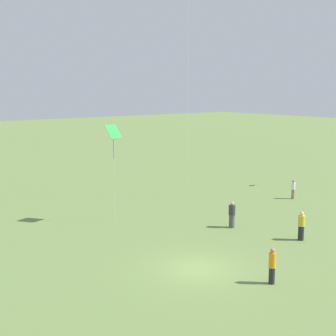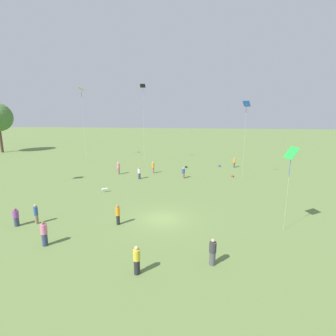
% 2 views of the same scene
% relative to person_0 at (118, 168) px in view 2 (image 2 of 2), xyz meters
% --- Properties ---
extents(ground_plane, '(240.00, 240.00, 0.00)m').
position_rel_person_0_xyz_m(ground_plane, '(-16.09, -8.96, -0.95)').
color(ground_plane, olive).
extents(person_0, '(0.59, 0.59, 1.92)m').
position_rel_person_0_xyz_m(person_0, '(0.00, 0.00, 0.00)').
color(person_0, '#847056').
rests_on(person_0, ground_plane).
extents(person_1, '(0.56, 0.56, 1.70)m').
position_rel_person_0_xyz_m(person_1, '(-2.37, -3.79, -0.12)').
color(person_1, '#333D5B').
rests_on(person_1, ground_plane).
extents(person_2, '(0.48, 0.48, 1.84)m').
position_rel_person_0_xyz_m(person_2, '(1.26, -5.19, -0.03)').
color(person_2, '#847056').
rests_on(person_2, ground_plane).
extents(person_3, '(0.53, 0.53, 1.92)m').
position_rel_person_0_xyz_m(person_3, '(-21.81, -1.02, -0.01)').
color(person_3, '#333D5B').
rests_on(person_3, ground_plane).
extents(person_4, '(0.61, 0.61, 1.81)m').
position_rel_person_0_xyz_m(person_4, '(-22.92, -13.10, -0.06)').
color(person_4, '#4C4C51').
rests_on(person_4, ground_plane).
extents(person_6, '(0.45, 0.45, 1.75)m').
position_rel_person_0_xyz_m(person_6, '(6.94, -18.43, -0.07)').
color(person_6, '#4C4C51').
rests_on(person_6, ground_plane).
extents(person_7, '(0.56, 0.56, 1.62)m').
position_rel_person_0_xyz_m(person_7, '(-18.94, 3.28, -0.17)').
color(person_7, '#333D5B').
rests_on(person_7, ground_plane).
extents(person_8, '(0.65, 0.65, 1.59)m').
position_rel_person_0_xyz_m(person_8, '(-1.28, -10.06, -0.19)').
color(person_8, '#847056').
rests_on(person_8, ground_plane).
extents(person_9, '(0.57, 0.57, 1.85)m').
position_rel_person_0_xyz_m(person_9, '(-24.40, -8.50, -0.04)').
color(person_9, '#232328').
rests_on(person_9, ground_plane).
extents(person_10, '(0.49, 0.49, 1.78)m').
position_rel_person_0_xyz_m(person_10, '(-18.29, 1.86, -0.05)').
color(person_10, '#847056').
rests_on(person_10, ground_plane).
extents(person_11, '(0.50, 0.50, 1.81)m').
position_rel_person_0_xyz_m(person_11, '(-17.68, -5.28, -0.04)').
color(person_11, '#232328').
rests_on(person_11, ground_plane).
extents(kite_1, '(1.43, 1.40, 13.91)m').
position_rel_person_0_xyz_m(kite_1, '(11.81, 10.39, 12.22)').
color(kite_1, orange).
rests_on(kite_1, ground_plane).
extents(kite_4, '(0.78, 0.96, 14.19)m').
position_rel_person_0_xyz_m(kite_4, '(9.07, -2.19, 12.30)').
color(kite_4, black).
rests_on(kite_4, ground_plane).
extents(kite_6, '(1.23, 0.94, 6.94)m').
position_rel_person_0_xyz_m(kite_6, '(-17.31, -19.22, 5.37)').
color(kite_6, green).
rests_on(kite_6, ground_plane).
extents(kite_7, '(1.01, 1.10, 10.94)m').
position_rel_person_0_xyz_m(kite_7, '(-1.14, -18.45, 9.23)').
color(kite_7, blue).
rests_on(kite_7, ground_plane).
extents(dog_0, '(0.60, 0.74, 0.51)m').
position_rel_person_0_xyz_m(dog_0, '(-8.93, -0.98, -0.59)').
color(dog_0, silver).
rests_on(dog_0, ground_plane).
extents(picnic_bag_0, '(0.40, 0.40, 0.31)m').
position_rel_person_0_xyz_m(picnic_bag_0, '(5.72, -10.19, -0.80)').
color(picnic_bag_0, '#262628').
rests_on(picnic_bag_0, ground_plane).
extents(picnic_bag_1, '(0.42, 0.43, 0.23)m').
position_rel_person_0_xyz_m(picnic_bag_1, '(0.15, -17.31, -0.84)').
color(picnic_bag_1, '#933833').
rests_on(picnic_bag_1, ground_plane).
extents(picnic_bag_2, '(0.31, 0.35, 0.33)m').
position_rel_person_0_xyz_m(picnic_bag_2, '(7.18, -15.97, -0.79)').
color(picnic_bag_2, '#33518C').
rests_on(picnic_bag_2, ground_plane).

